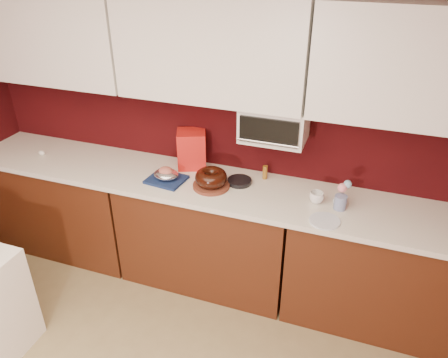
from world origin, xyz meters
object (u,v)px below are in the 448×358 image
foil_ham_nest (166,174)px  flower_vase (340,199)px  pandoro_box (192,149)px  coffee_mug (317,196)px  blue_jar (340,202)px  toaster_oven (274,123)px  bundt_cake (211,178)px

foil_ham_nest → flower_vase: (1.26, 0.07, 0.00)m
pandoro_box → coffee_mug: bearing=-33.9°
blue_jar → flower_vase: flower_vase is taller
toaster_oven → bundt_cake: (-0.39, -0.21, -0.39)m
blue_jar → foil_ham_nest: bearing=-177.8°
foil_ham_nest → bundt_cake: bearing=4.0°
toaster_oven → flower_vase: bearing=-17.1°
foil_ham_nest → coffee_mug: size_ratio=1.98×
flower_vase → coffee_mug: bearing=179.9°
bundt_cake → flower_vase: 0.92m
toaster_oven → blue_jar: 0.70m
pandoro_box → blue_jar: size_ratio=2.98×
coffee_mug → foil_ham_nest: bearing=-176.1°
pandoro_box → blue_jar: (1.18, -0.24, -0.10)m
bundt_cake → foil_ham_nest: bearing=-176.0°
foil_ham_nest → blue_jar: 1.27m
bundt_cake → flower_vase: bundt_cake is taller
foil_ham_nest → blue_jar: blue_jar is taller
toaster_oven → blue_jar: (0.52, -0.19, -0.43)m
foil_ham_nest → flower_vase: flower_vase is taller
foil_ham_nest → flower_vase: size_ratio=1.63×
foil_ham_nest → pandoro_box: bearing=72.7°
foil_ham_nest → blue_jar: size_ratio=1.89×
coffee_mug → flower_vase: (0.16, -0.00, 0.01)m
foil_ham_nest → blue_jar: bearing=2.2°
toaster_oven → flower_vase: toaster_oven is taller
coffee_mug → flower_vase: 0.16m
pandoro_box → flower_vase: bearing=-32.4°
blue_jar → flower_vase: size_ratio=0.86×
blue_jar → pandoro_box: bearing=168.6°
pandoro_box → blue_jar: bearing=-33.6°
toaster_oven → pandoro_box: toaster_oven is taller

